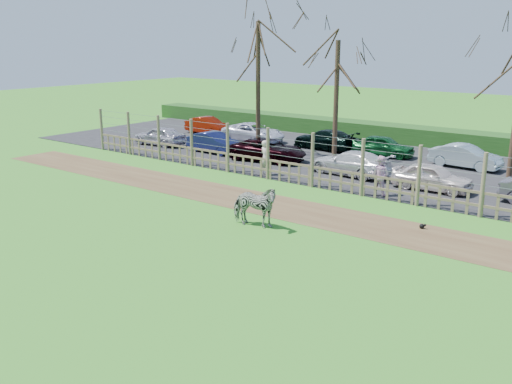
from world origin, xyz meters
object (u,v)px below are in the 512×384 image
Objects in this scene: zebra at (254,206)px; car_3 at (351,163)px; tree_mid at (337,72)px; car_7 at (208,126)px; visitor_a at (265,158)px; car_2 at (268,150)px; car_8 at (253,132)px; car_0 at (160,136)px; car_11 at (465,156)px; crow at (422,226)px; car_4 at (432,177)px; visitor_b at (380,175)px; car_9 at (325,139)px; tree_left at (258,56)px; car_1 at (215,143)px; car_10 at (383,146)px.

zebra reaches higher than car_3.
tree_mid reaches higher than car_7.
visitor_a is 0.40× the size of car_2.
car_3 and car_8 have the same top height.
zebra reaches higher than car_7.
zebra is at bearing -142.18° from car_8.
car_0 is 18.23m from car_11.
crow is 0.07× the size of car_4.
visitor_b is at bearing 143.94° from car_4.
car_9 is (9.46, 0.11, 0.00)m from car_7.
visitor_b is 10.64m from car_9.
car_0 is (-6.74, -1.42, -4.98)m from tree_left.
visitor_a reaches higher than car_2.
tree_left is 1.82× the size of car_8.
tree_mid is 8.02m from car_11.
car_8 is at bearing 37.08° from car_2.
car_4 is 0.97× the size of car_11.
car_0 is 0.85× the size of car_3.
car_7 is (-4.89, 4.82, 0.00)m from car_1.
visitor_a reaches higher than car_0.
tree_mid is at bearing -106.83° from car_8.
tree_mid is 12.25m from car_0.
car_2 is (8.29, 0.25, 0.00)m from car_0.
car_11 is at bearing 18.75° from tree_left.
tree_mid reaches higher than car_10.
tree_left is 11.41m from visitor_b.
car_7 is (-0.45, 5.04, 0.00)m from car_0.
visitor_b is at bearing -117.17° from car_2.
car_2 and car_11 have the same top height.
car_0 is 0.82× the size of car_8.
car_9 is at bearing -44.32° from visitor_b.
visitor_a is 9.55m from car_8.
visitor_b is (1.70, 6.63, 0.12)m from zebra.
car_0 is at bearing 83.91° from car_2.
crow is 15.15m from car_9.
visitor_a is at bearing -48.88° from tree_left.
car_8 is at bearing 146.38° from crow.
visitor_b is at bearing 135.25° from crow.
crow is (3.20, -3.17, -0.80)m from visitor_b.
crow is at bearing 50.11° from car_9.
tree_left is 1.15× the size of tree_mid.
car_11 is (13.61, 0.43, 0.00)m from car_8.
tree_left is 5.34m from car_2.
crow is at bearing 69.50° from car_0.
zebra is at bearing -144.85° from crow.
visitor_a is (3.45, -3.96, -4.71)m from tree_left.
car_9 is (5.10, 0.50, 0.00)m from car_8.
zebra reaches higher than crow.
car_2 is 5.26m from car_3.
car_9 is at bearing -133.33° from car_3.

